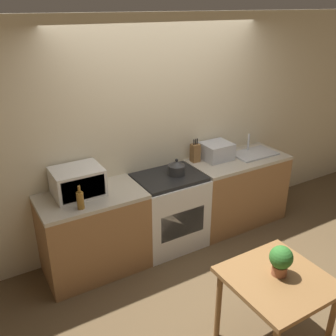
{
  "coord_description": "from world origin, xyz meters",
  "views": [
    {
      "loc": [
        -2.04,
        -2.5,
        2.69
      ],
      "look_at": [
        -0.17,
        0.67,
        1.05
      ],
      "focal_mm": 40.0,
      "sensor_mm": 36.0,
      "label": 1
    }
  ],
  "objects": [
    {
      "name": "stove_range",
      "position": [
        -0.1,
        0.77,
        0.45
      ],
      "size": [
        0.78,
        0.62,
        0.9
      ],
      "color": "silver",
      "rests_on": "ground_plane"
    },
    {
      "name": "kettle",
      "position": [
        -0.0,
        0.76,
        0.98
      ],
      "size": [
        0.19,
        0.19,
        0.19
      ],
      "color": "#2D2D2D",
      "rests_on": "stove_range"
    },
    {
      "name": "counter_right_run",
      "position": [
        0.92,
        0.77,
        0.45
      ],
      "size": [
        1.26,
        0.62,
        0.9
      ],
      "color": "olive",
      "rests_on": "ground_plane"
    },
    {
      "name": "dining_table",
      "position": [
        -0.14,
        -0.96,
        0.63
      ],
      "size": [
        0.75,
        0.74,
        0.74
      ],
      "color": "brown",
      "rests_on": "ground_plane"
    },
    {
      "name": "counter_left_run",
      "position": [
        -1.02,
        0.77,
        0.45
      ],
      "size": [
        1.07,
        0.62,
        0.9
      ],
      "color": "olive",
      "rests_on": "ground_plane"
    },
    {
      "name": "potted_plant",
      "position": [
        -0.11,
        -0.93,
        0.88
      ],
      "size": [
        0.18,
        0.18,
        0.25
      ],
      "color": "#9E5B3D",
      "rests_on": "dining_table"
    },
    {
      "name": "wall_back",
      "position": [
        0.0,
        1.11,
        1.3
      ],
      "size": [
        10.0,
        0.06,
        2.6
      ],
      "color": "beige",
      "rests_on": "ground_plane"
    },
    {
      "name": "sink_basin",
      "position": [
        1.18,
        0.78,
        0.92
      ],
      "size": [
        0.56,
        0.35,
        0.24
      ],
      "color": "silver",
      "rests_on": "counter_right_run"
    },
    {
      "name": "toaster_oven",
      "position": [
        0.67,
        0.9,
        1.0
      ],
      "size": [
        0.35,
        0.32,
        0.21
      ],
      "color": "silver",
      "rests_on": "counter_right_run"
    },
    {
      "name": "microwave",
      "position": [
        -1.11,
        0.86,
        1.04
      ],
      "size": [
        0.49,
        0.39,
        0.28
      ],
      "color": "silver",
      "rests_on": "counter_left_run"
    },
    {
      "name": "knife_block",
      "position": [
        0.39,
        0.97,
        1.01
      ],
      "size": [
        0.1,
        0.09,
        0.29
      ],
      "color": "brown",
      "rests_on": "counter_right_run"
    },
    {
      "name": "ground_plane",
      "position": [
        0.0,
        0.0,
        0.0
      ],
      "size": [
        16.0,
        16.0,
        0.0
      ],
      "primitive_type": "plane",
      "color": "brown"
    },
    {
      "name": "bottle",
      "position": [
        -1.18,
        0.57,
        0.99
      ],
      "size": [
        0.07,
        0.07,
        0.23
      ],
      "color": "olive",
      "rests_on": "counter_left_run"
    }
  ]
}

